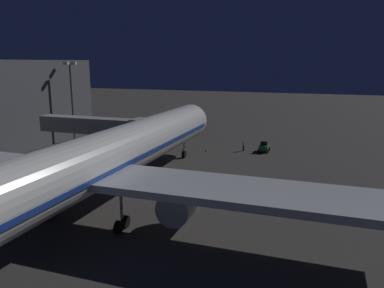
# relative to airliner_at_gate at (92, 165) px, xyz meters

# --- Properties ---
(ground_plane) EXTENTS (320.00, 320.00, 0.00)m
(ground_plane) POSITION_rel_airliner_at_gate_xyz_m (0.00, -10.91, -5.66)
(ground_plane) COLOR #383533
(airliner_at_gate) EXTENTS (58.23, 65.79, 19.77)m
(airliner_at_gate) POSITION_rel_airliner_at_gate_xyz_m (0.00, 0.00, 0.00)
(airliner_at_gate) COLOR silver
(airliner_at_gate) RESTS_ON ground_plane
(jet_bridge) EXTENTS (20.09, 3.40, 7.32)m
(jet_bridge) POSITION_rel_airliner_at_gate_xyz_m (10.91, -19.85, 0.12)
(jet_bridge) COLOR #9E9E99
(jet_bridge) RESTS_ON ground_plane
(apron_floodlight_mast) EXTENTS (2.90, 0.50, 15.82)m
(apron_floodlight_mast) POSITION_rel_airliner_at_gate_xyz_m (25.50, -31.51, 3.65)
(apron_floodlight_mast) COLOR #59595E
(apron_floodlight_mast) RESTS_ON ground_plane
(baggage_tug_lead) EXTENTS (1.86, 2.58, 1.95)m
(baggage_tug_lead) POSITION_rel_airliner_at_gate_xyz_m (-12.00, -35.33, -4.87)
(baggage_tug_lead) COLOR #287038
(baggage_tug_lead) RESTS_ON ground_plane
(ground_crew_under_port_wing) EXTENTS (0.40, 0.40, 1.83)m
(ground_crew_under_port_wing) POSITION_rel_airliner_at_gate_xyz_m (-8.40, -34.73, -4.64)
(ground_crew_under_port_wing) COLOR black
(ground_crew_under_port_wing) RESTS_ON ground_plane
(traffic_cone_nose_port) EXTENTS (0.36, 0.36, 0.55)m
(traffic_cone_nose_port) POSITION_rel_airliner_at_gate_xyz_m (-2.20, -31.92, -5.38)
(traffic_cone_nose_port) COLOR orange
(traffic_cone_nose_port) RESTS_ON ground_plane
(traffic_cone_nose_starboard) EXTENTS (0.36, 0.36, 0.55)m
(traffic_cone_nose_starboard) POSITION_rel_airliner_at_gate_xyz_m (2.20, -31.92, -5.38)
(traffic_cone_nose_starboard) COLOR orange
(traffic_cone_nose_starboard) RESTS_ON ground_plane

